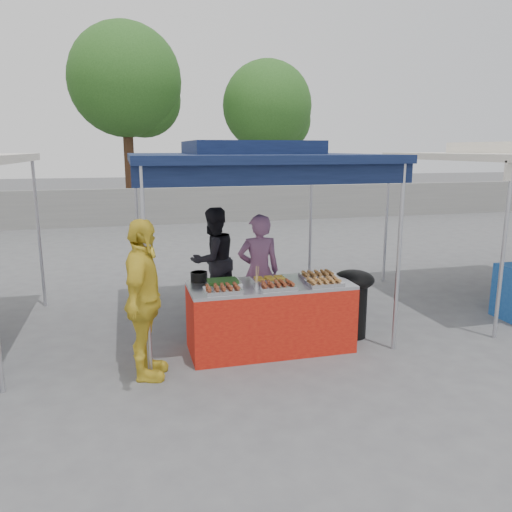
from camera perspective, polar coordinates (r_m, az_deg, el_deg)
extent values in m
plane|color=#59595B|center=(6.49, 1.36, -10.20)|extent=(80.00, 80.00, 0.00)
cube|color=gray|center=(16.95, -8.98, 5.70)|extent=(40.00, 0.25, 1.20)
cylinder|color=#B9B9C1|center=(5.43, -12.48, -2.18)|extent=(0.05, 0.05, 2.30)
cylinder|color=#B9B9C1|center=(6.28, 15.98, -0.42)|extent=(0.05, 0.05, 2.30)
cylinder|color=#B9B9C1|center=(8.37, -13.36, 2.78)|extent=(0.05, 0.05, 2.30)
cylinder|color=#B9B9C1|center=(8.95, 6.24, 3.62)|extent=(0.05, 0.05, 2.30)
cube|color=#101B40|center=(6.97, -0.85, 11.19)|extent=(3.20, 3.20, 0.10)
cube|color=#101B40|center=(6.97, -0.85, 12.26)|extent=(1.65, 1.65, 0.18)
cube|color=#101B40|center=(5.53, 2.93, 9.37)|extent=(3.20, 0.04, 0.25)
cylinder|color=#B9B9C1|center=(8.47, -23.55, 2.20)|extent=(0.05, 0.05, 2.30)
cylinder|color=#B9B9C1|center=(7.16, 26.39, 0.27)|extent=(0.05, 0.05, 2.30)
cylinder|color=#B9B9C1|center=(9.58, 14.67, 3.86)|extent=(0.05, 0.05, 2.30)
cylinder|color=#402718|center=(19.11, -14.30, 10.92)|extent=(0.36, 0.36, 4.34)
sphere|color=#2B5C1E|center=(19.25, -14.74, 18.87)|extent=(3.97, 3.97, 3.97)
sphere|color=#2B5C1E|center=(19.40, -12.78, 17.07)|extent=(2.73, 2.73, 2.73)
cylinder|color=#402718|center=(19.28, 1.25, 10.21)|extent=(0.36, 0.36, 3.62)
sphere|color=#2B5C1E|center=(19.33, 1.29, 16.80)|extent=(3.31, 3.31, 3.31)
sphere|color=#2B5C1E|center=(19.66, 2.86, 15.21)|extent=(2.27, 2.27, 2.27)
cube|color=red|center=(6.25, 1.64, -7.10)|extent=(2.00, 0.80, 0.81)
cube|color=#B9B9C1|center=(6.13, 1.66, -3.35)|extent=(2.00, 0.80, 0.04)
cube|color=silver|center=(5.75, -3.82, -3.96)|extent=(0.42, 0.30, 0.05)
cube|color=maroon|center=(5.74, -3.83, -3.61)|extent=(0.35, 0.25, 0.02)
cube|color=silver|center=(5.90, 2.40, -3.52)|extent=(0.42, 0.30, 0.05)
cube|color=maroon|center=(5.89, 2.40, -3.18)|extent=(0.35, 0.25, 0.02)
cube|color=silver|center=(6.09, 7.79, -3.11)|extent=(0.42, 0.30, 0.05)
cube|color=#AD743B|center=(6.08, 7.80, -2.77)|extent=(0.35, 0.25, 0.02)
cube|color=silver|center=(6.04, -3.81, -3.16)|extent=(0.42, 0.30, 0.05)
cube|color=#26561D|center=(6.03, -3.81, -2.82)|extent=(0.35, 0.25, 0.02)
cube|color=silver|center=(6.17, 1.53, -2.80)|extent=(0.42, 0.30, 0.05)
cube|color=gold|center=(6.16, 1.53, -2.47)|extent=(0.35, 0.25, 0.02)
cube|color=silver|center=(6.41, 7.06, -2.32)|extent=(0.42, 0.30, 0.05)
cube|color=#AD743B|center=(6.40, 7.07, -2.00)|extent=(0.35, 0.25, 0.02)
cylinder|color=black|center=(6.24, -6.53, -2.38)|extent=(0.21, 0.21, 0.12)
cylinder|color=#B9B9C1|center=(5.86, 0.08, -3.42)|extent=(0.07, 0.07, 0.09)
cylinder|color=black|center=(6.80, 10.95, -6.08)|extent=(0.38, 0.38, 0.73)
ellipsoid|color=black|center=(6.68, 11.10, -2.60)|extent=(0.54, 0.54, 0.24)
cube|color=#1336A0|center=(6.95, -3.48, -7.34)|extent=(0.50, 0.35, 0.30)
cube|color=#1336A0|center=(6.91, 1.69, -7.38)|extent=(0.52, 0.37, 0.31)
cube|color=#1336A0|center=(6.81, 1.71, -4.92)|extent=(0.51, 0.36, 0.30)
imported|color=#88567D|center=(6.91, 0.32, -1.79)|extent=(0.62, 0.44, 1.60)
imported|color=black|center=(7.64, -4.89, -0.45)|extent=(0.97, 0.90, 1.61)
imported|color=gold|center=(5.49, -12.70, -4.97)|extent=(0.66, 1.10, 1.76)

